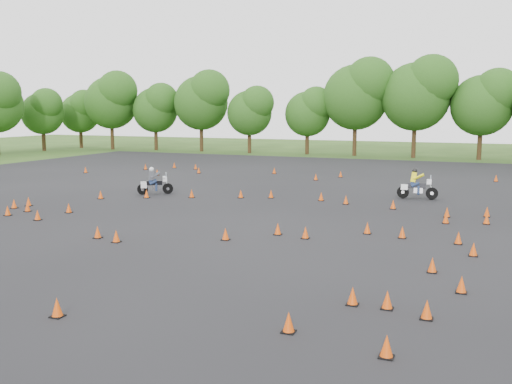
% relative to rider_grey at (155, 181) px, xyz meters
% --- Properties ---
extents(ground, '(140.00, 140.00, 0.00)m').
position_rel_rider_grey_xyz_m(ground, '(8.25, -8.61, -0.81)').
color(ground, '#2D5119').
rests_on(ground, ground).
extents(asphalt_pad, '(62.00, 62.00, 0.00)m').
position_rel_rider_grey_xyz_m(asphalt_pad, '(8.25, -2.61, -0.80)').
color(asphalt_pad, black).
rests_on(asphalt_pad, ground).
extents(treeline, '(87.39, 32.41, 10.80)m').
position_rel_rider_grey_xyz_m(treeline, '(10.45, 27.02, 3.94)').
color(treeline, '#254E16').
rests_on(treeline, ground).
extents(traffic_cones, '(36.54, 32.17, 0.45)m').
position_rel_rider_grey_xyz_m(traffic_cones, '(8.32, -2.48, -0.58)').
color(traffic_cones, '#DE4909').
rests_on(traffic_cones, asphalt_pad).
extents(rider_grey, '(2.09, 1.70, 1.61)m').
position_rel_rider_grey_xyz_m(rider_grey, '(0.00, 0.00, 0.00)').
color(rider_grey, '#45474D').
rests_on(rider_grey, ground).
extents(rider_yellow, '(2.26, 0.83, 1.71)m').
position_rel_rider_grey_xyz_m(rider_yellow, '(14.49, 3.80, 0.05)').
color(rider_yellow, yellow).
rests_on(rider_yellow, ground).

